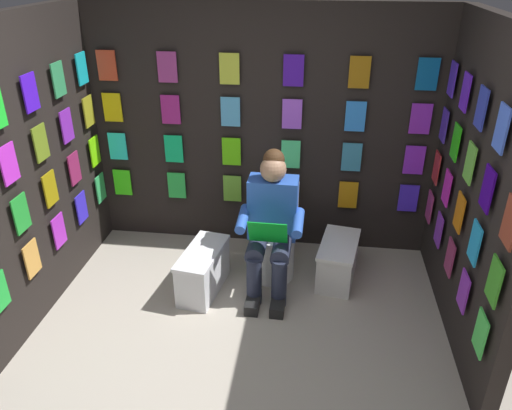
# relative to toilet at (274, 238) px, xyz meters

# --- Properties ---
(ground_plane) EXTENTS (30.00, 30.00, 0.00)m
(ground_plane) POSITION_rel_toilet_xyz_m (0.17, 1.50, -0.33)
(ground_plane) COLOR #B2A899
(display_wall_back) EXTENTS (3.19, 0.14, 2.22)m
(display_wall_back) POSITION_rel_toilet_xyz_m (0.17, -0.55, 0.78)
(display_wall_back) COLOR black
(display_wall_back) RESTS_ON ground
(display_wall_left) EXTENTS (0.14, 2.00, 2.22)m
(display_wall_left) POSITION_rel_toilet_xyz_m (-1.42, 0.50, 0.78)
(display_wall_left) COLOR black
(display_wall_left) RESTS_ON ground
(display_wall_right) EXTENTS (0.14, 2.00, 2.22)m
(display_wall_right) POSITION_rel_toilet_xyz_m (1.76, 0.50, 0.78)
(display_wall_right) COLOR black
(display_wall_right) RESTS_ON ground
(toilet) EXTENTS (0.41, 0.56, 0.77)m
(toilet) POSITION_rel_toilet_xyz_m (0.00, 0.00, 0.00)
(toilet) COLOR white
(toilet) RESTS_ON ground
(person_reading) EXTENTS (0.53, 0.69, 1.19)m
(person_reading) POSITION_rel_toilet_xyz_m (0.00, 0.23, 0.27)
(person_reading) COLOR blue
(person_reading) RESTS_ON ground
(comic_longbox_near) EXTENTS (0.39, 0.63, 0.36)m
(comic_longbox_near) POSITION_rel_toilet_xyz_m (-0.56, 0.06, -0.15)
(comic_longbox_near) COLOR white
(comic_longbox_near) RESTS_ON ground
(comic_longbox_far) EXTENTS (0.36, 0.65, 0.38)m
(comic_longbox_far) POSITION_rel_toilet_xyz_m (0.55, 0.37, -0.13)
(comic_longbox_far) COLOR silver
(comic_longbox_far) RESTS_ON ground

